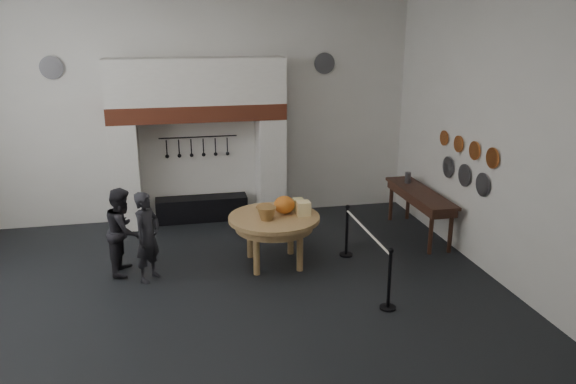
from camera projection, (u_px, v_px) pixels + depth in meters
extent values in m
cube|color=black|center=(219.00, 301.00, 8.46)|extent=(9.00, 8.00, 0.02)
cube|color=silver|center=(197.00, 112.00, 11.54)|extent=(9.00, 0.02, 4.50)
cube|color=silver|center=(260.00, 280.00, 4.06)|extent=(9.00, 0.02, 4.50)
cube|color=silver|center=(504.00, 142.00, 8.70)|extent=(0.02, 8.00, 4.50)
cube|color=silver|center=(126.00, 176.00, 11.26)|extent=(0.55, 0.70, 2.15)
cube|color=silver|center=(271.00, 168.00, 11.85)|extent=(0.55, 0.70, 2.15)
cube|color=#9E442B|center=(198.00, 112.00, 11.20)|extent=(3.50, 0.72, 0.32)
cube|color=silver|center=(196.00, 81.00, 11.02)|extent=(3.50, 0.70, 0.90)
cube|color=black|center=(202.00, 209.00, 11.86)|extent=(1.90, 0.45, 0.50)
cylinder|color=black|center=(198.00, 137.00, 11.61)|extent=(1.60, 0.02, 0.02)
cylinder|color=tan|center=(274.00, 218.00, 9.54)|extent=(1.92, 1.92, 0.07)
ellipsoid|color=#C84D1C|center=(284.00, 205.00, 9.62)|extent=(0.36, 0.36, 0.31)
cube|color=#FFE398|center=(303.00, 208.00, 9.55)|extent=(0.22, 0.22, 0.24)
cube|color=#D6CC80|center=(298.00, 204.00, 9.83)|extent=(0.18, 0.18, 0.20)
cone|color=#915F35|center=(267.00, 213.00, 9.33)|extent=(0.39, 0.39, 0.22)
ellipsoid|color=#AB873D|center=(265.00, 206.00, 9.82)|extent=(0.31, 0.18, 0.13)
imported|color=black|center=(147.00, 237.00, 8.98)|extent=(0.60, 0.65, 1.49)
imported|color=black|center=(123.00, 231.00, 9.27)|extent=(0.64, 0.78, 1.46)
cube|color=#3C2015|center=(420.00, 193.00, 10.84)|extent=(0.55, 2.20, 0.06)
cylinder|color=#545459|center=(408.00, 178.00, 11.36)|extent=(0.12, 0.12, 0.22)
cylinder|color=#C6662D|center=(493.00, 158.00, 8.97)|extent=(0.03, 0.34, 0.34)
cylinder|color=#C6662D|center=(475.00, 151.00, 9.48)|extent=(0.03, 0.32, 0.32)
cylinder|color=#C6662D|center=(459.00, 144.00, 10.00)|extent=(0.03, 0.30, 0.30)
cylinder|color=#C6662D|center=(444.00, 138.00, 10.51)|extent=(0.03, 0.28, 0.28)
cylinder|color=#4C4C51|center=(483.00, 185.00, 9.30)|extent=(0.03, 0.40, 0.40)
cylinder|color=#4C4C51|center=(464.00, 175.00, 9.86)|extent=(0.03, 0.40, 0.40)
cylinder|color=#4C4C51|center=(448.00, 167.00, 10.42)|extent=(0.03, 0.40, 0.40)
cylinder|color=#4C4C51|center=(51.00, 68.00, 10.68)|extent=(0.44, 0.03, 0.44)
cylinder|color=#4C4C51|center=(324.00, 63.00, 11.77)|extent=(0.44, 0.03, 0.44)
cylinder|color=black|center=(389.00, 281.00, 8.12)|extent=(0.05, 0.05, 0.90)
cylinder|color=black|center=(347.00, 232.00, 9.99)|extent=(0.05, 0.05, 0.90)
cylinder|color=white|center=(367.00, 231.00, 8.93)|extent=(0.04, 2.00, 0.04)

